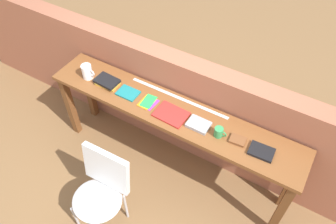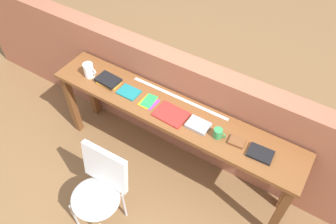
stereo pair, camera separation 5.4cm
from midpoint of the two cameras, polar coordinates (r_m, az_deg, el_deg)
ground_plane at (r=3.53m, az=-1.77°, el=-12.42°), size 40.00×40.00×0.00m
brick_wall_back at (r=3.37m, az=4.01°, el=0.73°), size 6.00×0.20×1.19m
sideboard at (r=3.06m, az=1.01°, el=-1.41°), size 2.50×0.44×0.88m
chair_white_moulded at (r=2.96m, az=-11.39°, el=-12.85°), size 0.45×0.47×0.89m
pitcher_white at (r=3.32m, az=-13.15°, el=7.12°), size 0.14×0.10×0.18m
book_stack_leftmost at (r=3.24m, az=-9.86°, el=5.38°), size 0.24×0.17×0.05m
magazine_cycling at (r=3.12m, az=-6.34°, el=3.45°), size 0.20×0.15×0.02m
pamphlet_pile_colourful at (r=3.03m, az=-2.86°, el=1.79°), size 0.15×0.19×0.01m
book_open_centre at (r=2.91m, az=1.07°, el=-0.41°), size 0.30×0.23×0.02m
book_grey_hardcover at (r=2.84m, az=5.81°, el=-2.30°), size 0.20×0.15×0.03m
mug at (r=2.76m, az=9.29°, el=-3.68°), size 0.11×0.08×0.09m
leather_journal_brown at (r=2.78m, az=12.46°, el=-5.05°), size 0.14×0.11×0.02m
book_repair_rightmost at (r=2.76m, az=16.34°, el=-6.98°), size 0.21×0.16×0.03m
ruler_metal_back_edge at (r=3.06m, az=2.44°, el=2.48°), size 1.02×0.03×0.00m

